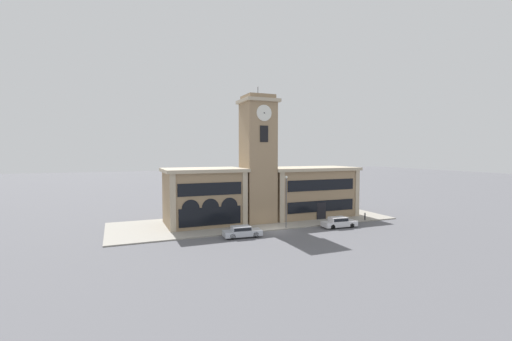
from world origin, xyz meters
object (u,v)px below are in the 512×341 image
object	(u,v)px
parked_car_near	(242,231)
bollard	(365,216)
parked_car_mid	(339,222)
street_lamp	(286,195)

from	to	relation	value
parked_car_near	bollard	size ratio (longest dim) A/B	4.32
parked_car_mid	bollard	world-z (taller)	parked_car_mid
parked_car_mid	street_lamp	bearing A→B (deg)	168.45
parked_car_mid	bollard	bearing A→B (deg)	22.57
parked_car_mid	street_lamp	size ratio (longest dim) A/B	0.70
parked_car_near	parked_car_mid	world-z (taller)	parked_car_mid
parked_car_mid	street_lamp	xyz separation A→B (m)	(-6.86, 1.89, 3.76)
parked_car_mid	bollard	size ratio (longest dim) A/B	4.48
parked_car_mid	street_lamp	distance (m)	8.05
street_lamp	bollard	bearing A→B (deg)	0.74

